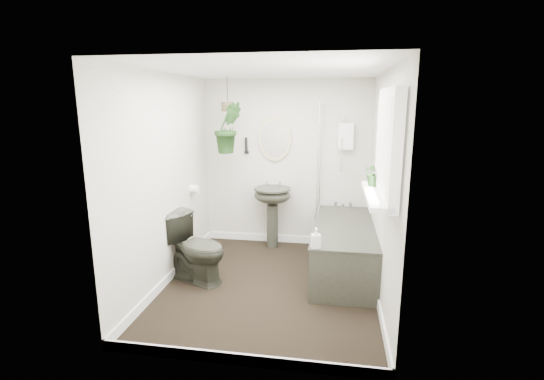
# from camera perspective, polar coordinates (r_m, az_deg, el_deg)

# --- Properties ---
(floor) EXTENTS (2.30, 2.80, 0.02)m
(floor) POSITION_cam_1_polar(r_m,az_deg,el_deg) (4.52, -0.31, -13.66)
(floor) COLOR black
(floor) RESTS_ON ground
(ceiling) EXTENTS (2.30, 2.80, 0.02)m
(ceiling) POSITION_cam_1_polar(r_m,az_deg,el_deg) (4.06, -0.35, 17.14)
(ceiling) COLOR white
(ceiling) RESTS_ON ground
(wall_back) EXTENTS (2.30, 0.02, 2.30)m
(wall_back) POSITION_cam_1_polar(r_m,az_deg,el_deg) (5.51, 2.10, 3.84)
(wall_back) COLOR beige
(wall_back) RESTS_ON ground
(wall_front) EXTENTS (2.30, 0.02, 2.30)m
(wall_front) POSITION_cam_1_polar(r_m,az_deg,el_deg) (2.80, -5.12, -4.89)
(wall_front) COLOR beige
(wall_front) RESTS_ON ground
(wall_left) EXTENTS (0.02, 2.80, 2.30)m
(wall_left) POSITION_cam_1_polar(r_m,az_deg,el_deg) (4.47, -15.16, 1.35)
(wall_left) COLOR beige
(wall_left) RESTS_ON ground
(wall_right) EXTENTS (0.02, 2.80, 2.30)m
(wall_right) POSITION_cam_1_polar(r_m,az_deg,el_deg) (4.11, 15.83, 0.35)
(wall_right) COLOR beige
(wall_right) RESTS_ON ground
(skirting) EXTENTS (2.30, 2.80, 0.10)m
(skirting) POSITION_cam_1_polar(r_m,az_deg,el_deg) (4.49, -0.31, -12.98)
(skirting) COLOR white
(skirting) RESTS_ON floor
(bathtub) EXTENTS (0.72, 1.72, 0.58)m
(bathtub) POSITION_cam_1_polar(r_m,az_deg,el_deg) (4.81, 10.24, -8.30)
(bathtub) COLOR #272920
(bathtub) RESTS_ON floor
(bath_screen) EXTENTS (0.04, 0.72, 1.40)m
(bath_screen) POSITION_cam_1_polar(r_m,az_deg,el_deg) (5.04, 6.84, 4.43)
(bath_screen) COLOR silver
(bath_screen) RESTS_ON bathtub
(shower_box) EXTENTS (0.20, 0.10, 0.35)m
(shower_box) POSITION_cam_1_polar(r_m,az_deg,el_deg) (5.35, 10.64, 7.69)
(shower_box) COLOR white
(shower_box) RESTS_ON wall_back
(oval_mirror) EXTENTS (0.46, 0.03, 0.62)m
(oval_mirror) POSITION_cam_1_polar(r_m,az_deg,el_deg) (5.45, 0.40, 7.46)
(oval_mirror) COLOR tan
(oval_mirror) RESTS_ON wall_back
(wall_sconce) EXTENTS (0.04, 0.04, 0.22)m
(wall_sconce) POSITION_cam_1_polar(r_m,az_deg,el_deg) (5.52, -3.75, 6.46)
(wall_sconce) COLOR black
(wall_sconce) RESTS_ON wall_back
(toilet_roll_holder) EXTENTS (0.11, 0.11, 0.11)m
(toilet_roll_holder) POSITION_cam_1_polar(r_m,az_deg,el_deg) (5.13, -11.21, 0.12)
(toilet_roll_holder) COLOR white
(toilet_roll_holder) RESTS_ON wall_left
(window_recess) EXTENTS (0.08, 1.00, 0.90)m
(window_recess) POSITION_cam_1_polar(r_m,az_deg,el_deg) (3.34, 16.47, 6.27)
(window_recess) COLOR white
(window_recess) RESTS_ON wall_right
(window_sill) EXTENTS (0.18, 1.00, 0.04)m
(window_sill) POSITION_cam_1_polar(r_m,az_deg,el_deg) (3.40, 14.86, -0.72)
(window_sill) COLOR white
(window_sill) RESTS_ON wall_right
(window_blinds) EXTENTS (0.01, 0.86, 0.76)m
(window_blinds) POSITION_cam_1_polar(r_m,az_deg,el_deg) (3.33, 15.70, 6.31)
(window_blinds) COLOR white
(window_blinds) RESTS_ON wall_right
(toilet) EXTENTS (0.86, 0.70, 0.77)m
(toilet) POSITION_cam_1_polar(r_m,az_deg,el_deg) (4.57, -11.00, -8.20)
(toilet) COLOR #272920
(toilet) RESTS_ON floor
(pedestal_sink) EXTENTS (0.51, 0.44, 0.86)m
(pedestal_sink) POSITION_cam_1_polar(r_m,az_deg,el_deg) (5.45, 0.05, -4.03)
(pedestal_sink) COLOR #272920
(pedestal_sink) RESTS_ON floor
(sill_plant) EXTENTS (0.26, 0.25, 0.23)m
(sill_plant) POSITION_cam_1_polar(r_m,az_deg,el_deg) (3.66, 14.69, 2.41)
(sill_plant) COLOR black
(sill_plant) RESTS_ON window_sill
(hanging_plant) EXTENTS (0.45, 0.43, 0.65)m
(hanging_plant) POSITION_cam_1_polar(r_m,az_deg,el_deg) (5.14, -6.37, 8.95)
(hanging_plant) COLOR black
(hanging_plant) RESTS_ON ceiling
(soap_bottle) EXTENTS (0.11, 0.11, 0.20)m
(soap_bottle) POSITION_cam_1_polar(r_m,az_deg,el_deg) (3.93, 6.37, -6.91)
(soap_bottle) COLOR black
(soap_bottle) RESTS_ON bathtub
(hanging_pot) EXTENTS (0.16, 0.16, 0.12)m
(hanging_pot) POSITION_cam_1_polar(r_m,az_deg,el_deg) (5.13, -6.44, 11.91)
(hanging_pot) COLOR #413522
(hanging_pot) RESTS_ON ceiling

